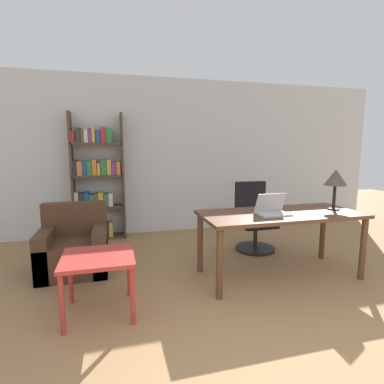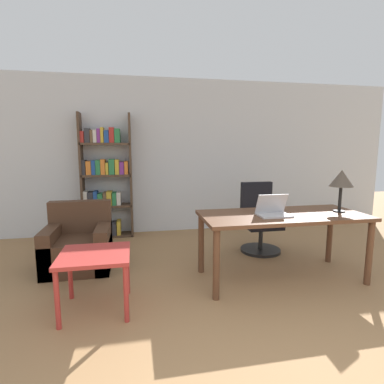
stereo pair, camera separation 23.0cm
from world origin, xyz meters
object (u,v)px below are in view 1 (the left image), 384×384
object	(u,v)px
desk	(280,220)
armchair	(74,249)
table_lamp	(336,178)
side_table_blue	(98,264)
laptop	(272,210)
bookshelf	(96,182)
office_chair	(254,220)

from	to	relation	value
desk	armchair	size ratio (longest dim) A/B	2.28
table_lamp	armchair	size ratio (longest dim) A/B	0.60
side_table_blue	armchair	world-z (taller)	armchair
laptop	side_table_blue	size ratio (longest dim) A/B	0.56
desk	armchair	distance (m)	2.51
laptop	table_lamp	world-z (taller)	table_lamp
desk	bookshelf	distance (m)	3.00
side_table_blue	bookshelf	size ratio (longest dim) A/B	0.30
armchair	laptop	bearing A→B (deg)	-20.69
laptop	office_chair	size ratio (longest dim) A/B	0.35
office_chair	armchair	world-z (taller)	office_chair
office_chair	armchair	size ratio (longest dim) A/B	1.22
desk	bookshelf	xyz separation A→B (m)	(-2.13, 2.10, 0.27)
laptop	bookshelf	world-z (taller)	bookshelf
desk	table_lamp	bearing A→B (deg)	-1.64
desk	bookshelf	world-z (taller)	bookshelf
office_chair	side_table_blue	bearing A→B (deg)	-149.61
table_lamp	laptop	bearing A→B (deg)	-177.32
laptop	bookshelf	bearing A→B (deg)	132.58
desk	laptop	world-z (taller)	laptop
laptop	office_chair	xyz separation A→B (m)	(0.30, 1.02, -0.39)
desk	side_table_blue	distance (m)	2.05
office_chair	bookshelf	xyz separation A→B (m)	(-2.28, 1.13, 0.51)
laptop	office_chair	world-z (taller)	laptop
desk	table_lamp	xyz separation A→B (m)	(0.70, -0.02, 0.47)
armchair	bookshelf	bearing A→B (deg)	80.44
table_lamp	armchair	xyz separation A→B (m)	(-3.06, 0.79, -0.87)
side_table_blue	bookshelf	bearing A→B (deg)	92.63
table_lamp	side_table_blue	xyz separation A→B (m)	(-2.72, -0.29, -0.68)
table_lamp	side_table_blue	world-z (taller)	table_lamp
office_chair	side_table_blue	xyz separation A→B (m)	(-2.17, -1.27, 0.04)
side_table_blue	armchair	bearing A→B (deg)	107.16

